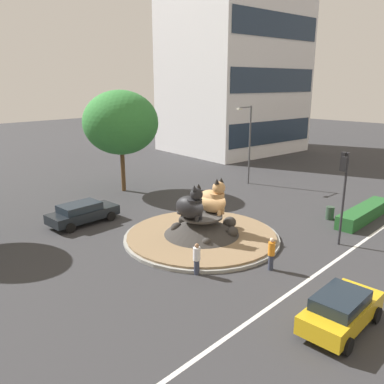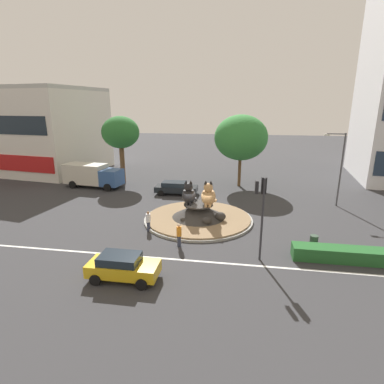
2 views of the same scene
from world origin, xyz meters
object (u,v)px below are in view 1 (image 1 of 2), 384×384
object	(u,v)px
cat_statue_black	(191,206)
hatchback_near_shophouse	(82,213)
sedan_on_far_lane	(341,310)
second_tree_near_tower	(121,123)
pedestrian_white_shirt	(197,258)
office_tower	(234,31)
traffic_light_mast	(343,179)
litter_bin	(330,213)
pedestrian_orange_shirt	(271,253)
cat_statue_calico	(213,200)
streetlight_arm	(248,140)

from	to	relation	value
cat_statue_black	hatchback_near_shophouse	size ratio (longest dim) A/B	0.48
sedan_on_far_lane	second_tree_near_tower	bearing A→B (deg)	74.49
second_tree_near_tower	pedestrian_white_shirt	xyz separation A→B (m)	(-6.86, -15.30, -5.04)
office_tower	traffic_light_mast	bearing A→B (deg)	-124.39
litter_bin	pedestrian_orange_shirt	bearing A→B (deg)	-171.83
second_tree_near_tower	litter_bin	xyz separation A→B (m)	(5.43, -16.31, -5.44)
cat_statue_calico	hatchback_near_shophouse	distance (m)	8.99
traffic_light_mast	litter_bin	bearing A→B (deg)	-63.18
hatchback_near_shophouse	litter_bin	world-z (taller)	hatchback_near_shophouse
second_tree_near_tower	hatchback_near_shophouse	world-z (taller)	second_tree_near_tower
cat_statue_calico	traffic_light_mast	world-z (taller)	traffic_light_mast
cat_statue_calico	litter_bin	size ratio (longest dim) A/B	2.60
cat_statue_black	hatchback_near_shophouse	world-z (taller)	cat_statue_black
cat_statue_calico	streetlight_arm	size ratio (longest dim) A/B	0.33
streetlight_arm	pedestrian_white_shirt	bearing A→B (deg)	30.43
litter_bin	traffic_light_mast	bearing A→B (deg)	-149.37
office_tower	pedestrian_orange_shirt	world-z (taller)	office_tower
traffic_light_mast	pedestrian_orange_shirt	xyz separation A→B (m)	(-5.45, 0.97, -3.05)
traffic_light_mast	sedan_on_far_lane	size ratio (longest dim) A/B	1.34
traffic_light_mast	streetlight_arm	distance (m)	14.67
office_tower	second_tree_near_tower	distance (m)	26.45
cat_statue_black	litter_bin	bearing A→B (deg)	61.36
traffic_light_mast	pedestrian_orange_shirt	size ratio (longest dim) A/B	3.16
hatchback_near_shophouse	cat_statue_calico	bearing A→B (deg)	-60.46
cat_statue_black	streetlight_arm	bearing A→B (deg)	108.07
office_tower	hatchback_near_shophouse	size ratio (longest dim) A/B	6.67
office_tower	litter_bin	distance (m)	33.17
pedestrian_orange_shirt	pedestrian_white_shirt	xyz separation A→B (m)	(-2.95, 2.35, -0.06)
pedestrian_orange_shirt	litter_bin	distance (m)	9.45
cat_statue_calico	streetlight_arm	bearing A→B (deg)	113.75
streetlight_arm	litter_bin	world-z (taller)	streetlight_arm
pedestrian_orange_shirt	office_tower	bearing A→B (deg)	-123.67
pedestrian_orange_shirt	pedestrian_white_shirt	distance (m)	3.77
pedestrian_white_shirt	hatchback_near_shophouse	size ratio (longest dim) A/B	0.35
office_tower	litter_bin	bearing A→B (deg)	-121.59
office_tower	sedan_on_far_lane	bearing A→B (deg)	-129.17
office_tower	hatchback_near_shophouse	distance (m)	35.91
office_tower	pedestrian_white_shirt	size ratio (longest dim) A/B	19.15
streetlight_arm	pedestrian_orange_shirt	distance (m)	17.84
pedestrian_orange_shirt	hatchback_near_shophouse	world-z (taller)	pedestrian_orange_shirt
pedestrian_orange_shirt	hatchback_near_shophouse	xyz separation A→B (m)	(-3.00, 12.83, -0.15)
second_tree_near_tower	pedestrian_orange_shirt	size ratio (longest dim) A/B	4.98
cat_statue_black	pedestrian_orange_shirt	world-z (taller)	cat_statue_black
cat_statue_calico	pedestrian_orange_shirt	xyz separation A→B (m)	(-1.48, -5.20, -1.38)
cat_statue_calico	pedestrian_orange_shirt	distance (m)	5.58
second_tree_near_tower	streetlight_arm	distance (m)	11.48
traffic_light_mast	hatchback_near_shophouse	distance (m)	16.49
cat_statue_calico	pedestrian_white_shirt	size ratio (longest dim) A/B	1.43
cat_statue_calico	second_tree_near_tower	bearing A→B (deg)	165.21
sedan_on_far_lane	office_tower	bearing A→B (deg)	44.55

